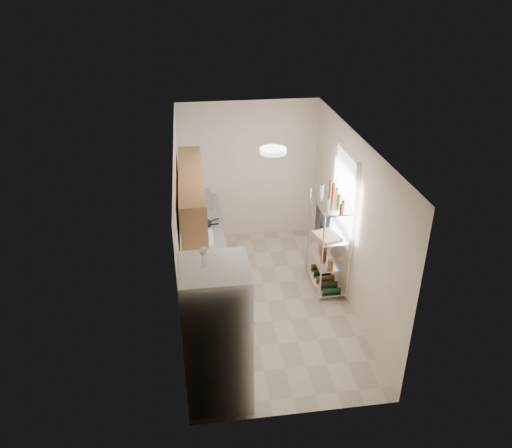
{
  "coord_description": "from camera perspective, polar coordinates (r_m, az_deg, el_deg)",
  "views": [
    {
      "loc": [
        -1.05,
        -6.22,
        4.69
      ],
      "look_at": [
        -0.14,
        0.25,
        1.24
      ],
      "focal_mm": 35.0,
      "sensor_mm": 36.0,
      "label": 1
    }
  ],
  "objects": [
    {
      "name": "room",
      "position": [
        7.16,
        1.4,
        -0.45
      ],
      "size": [
        2.52,
        4.42,
        2.62
      ],
      "color": "beige",
      "rests_on": "ground"
    },
    {
      "name": "counter_run",
      "position": [
        7.89,
        -5.81,
        -4.81
      ],
      "size": [
        0.63,
        3.51,
        0.9
      ],
      "color": "tan",
      "rests_on": "ground"
    },
    {
      "name": "upper_cabinets",
      "position": [
        6.94,
        -7.33,
        3.08
      ],
      "size": [
        0.33,
        2.2,
        0.72
      ],
      "primitive_type": "cube",
      "color": "tan",
      "rests_on": "room"
    },
    {
      "name": "range_hood",
      "position": [
        7.85,
        -6.89,
        2.74
      ],
      "size": [
        0.5,
        0.6,
        0.12
      ],
      "primitive_type": "cube",
      "color": "#B7BABC",
      "rests_on": "room"
    },
    {
      "name": "window",
      "position": [
        7.63,
        10.13,
        3.05
      ],
      "size": [
        0.06,
        1.0,
        1.46
      ],
      "primitive_type": "cube",
      "color": "white",
      "rests_on": "room"
    },
    {
      "name": "bakers_rack",
      "position": [
        7.71,
        8.42,
        -0.18
      ],
      "size": [
        0.45,
        0.9,
        1.73
      ],
      "color": "silver",
      "rests_on": "ground"
    },
    {
      "name": "ceiling_dome",
      "position": [
        6.37,
        1.96,
        8.38
      ],
      "size": [
        0.34,
        0.34,
        0.05
      ],
      "primitive_type": "cylinder",
      "color": "white",
      "rests_on": "room"
    },
    {
      "name": "refrigerator",
      "position": [
        5.85,
        -4.46,
        -12.44
      ],
      "size": [
        0.75,
        0.75,
        1.83
      ],
      "primitive_type": "cube",
      "color": "white",
      "rests_on": "ground"
    },
    {
      "name": "wine_glass_a",
      "position": [
        5.28,
        -5.9,
        -3.75
      ],
      "size": [
        0.08,
        0.08,
        0.22
      ],
      "primitive_type": null,
      "color": "silver",
      "rests_on": "refrigerator"
    },
    {
      "name": "wine_glass_b",
      "position": [
        5.27,
        -6.14,
        -3.94
      ],
      "size": [
        0.07,
        0.07,
        0.2
      ],
      "primitive_type": null,
      "color": "silver",
      "rests_on": "refrigerator"
    },
    {
      "name": "rice_cooker",
      "position": [
        7.56,
        -5.88,
        -1.53
      ],
      "size": [
        0.25,
        0.25,
        0.2
      ],
      "primitive_type": "cylinder",
      "color": "white",
      "rests_on": "counter_run"
    },
    {
      "name": "frying_pan_large",
      "position": [
        8.07,
        -6.45,
        -0.19
      ],
      "size": [
        0.29,
        0.29,
        0.05
      ],
      "primitive_type": "cylinder",
      "rotation": [
        0.0,
        0.0,
        0.07
      ],
      "color": "black",
      "rests_on": "counter_run"
    },
    {
      "name": "frying_pan_small",
      "position": [
        8.12,
        -5.95,
        0.03
      ],
      "size": [
        0.34,
        0.34,
        0.05
      ],
      "primitive_type": "cylinder",
      "rotation": [
        0.0,
        0.0,
        0.58
      ],
      "color": "black",
      "rests_on": "counter_run"
    },
    {
      "name": "cutting_board",
      "position": [
        7.59,
        8.13,
        -1.34
      ],
      "size": [
        0.42,
        0.48,
        0.03
      ],
      "primitive_type": "cube",
      "rotation": [
        0.0,
        0.0,
        0.29
      ],
      "color": "tan",
      "rests_on": "bakers_rack"
    },
    {
      "name": "espresso_machine",
      "position": [
        7.97,
        7.68,
        1.28
      ],
      "size": [
        0.18,
        0.26,
        0.3
      ],
      "primitive_type": "cube",
      "rotation": [
        0.0,
        0.0,
        -0.02
      ],
      "color": "black",
      "rests_on": "bakers_rack"
    },
    {
      "name": "storage_bag",
      "position": [
        8.22,
        7.69,
        -1.93
      ],
      "size": [
        0.11,
        0.15,
        0.17
      ],
      "primitive_type": "cube",
      "rotation": [
        0.0,
        0.0,
        -0.03
      ],
      "color": "red",
      "rests_on": "bakers_rack"
    }
  ]
}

